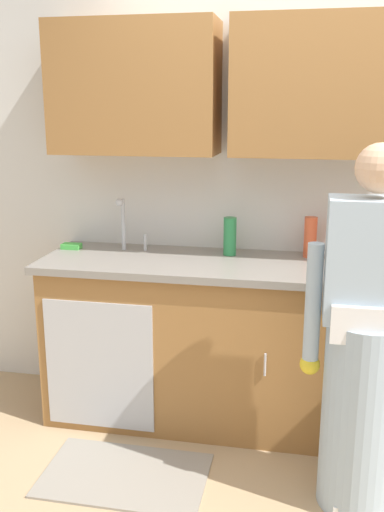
{
  "coord_description": "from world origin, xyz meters",
  "views": [
    {
      "loc": [
        -0.1,
        -2.32,
        1.76
      ],
      "look_at": [
        -0.67,
        0.55,
        1.0
      ],
      "focal_mm": 40.75,
      "sensor_mm": 36.0,
      "label": 1
    }
  ],
  "objects_px": {
    "person_at_sink": "(365,362)",
    "bottle_cleaner_spray": "(230,236)",
    "sink": "(123,258)",
    "bottle_water_tall": "(338,239)",
    "cup_by_sink": "(372,258)",
    "bottle_soap": "(310,237)",
    "sponge": "(71,246)",
    "knife_on_counter": "(313,276)"
  },
  "relations": [
    {
      "from": "person_at_sink",
      "to": "bottle_cleaner_spray",
      "type": "bearing_deg",
      "value": 132.03
    },
    {
      "from": "sink",
      "to": "person_at_sink",
      "type": "xyz_separation_m",
      "value": [
        1.28,
        -0.63,
        -0.23
      ]
    },
    {
      "from": "person_at_sink",
      "to": "bottle_water_tall",
      "type": "xyz_separation_m",
      "value": [
        -0.1,
        0.8,
        0.36
      ]
    },
    {
      "from": "person_at_sink",
      "to": "cup_by_sink",
      "type": "xyz_separation_m",
      "value": [
        0.07,
        0.66,
        0.29
      ]
    },
    {
      "from": "person_at_sink",
      "to": "cup_by_sink",
      "type": "height_order",
      "value": "person_at_sink"
    },
    {
      "from": "person_at_sink",
      "to": "bottle_water_tall",
      "type": "bearing_deg",
      "value": 97.06
    },
    {
      "from": "bottle_soap",
      "to": "cup_by_sink",
      "type": "height_order",
      "value": "bottle_soap"
    },
    {
      "from": "person_at_sink",
      "to": "cup_by_sink",
      "type": "bearing_deg",
      "value": 83.96
    },
    {
      "from": "bottle_cleaner_spray",
      "to": "sponge",
      "type": "relative_size",
      "value": 1.95
    },
    {
      "from": "sink",
      "to": "bottle_water_tall",
      "type": "height_order",
      "value": "sink"
    },
    {
      "from": "bottle_cleaner_spray",
      "to": "sponge",
      "type": "xyz_separation_m",
      "value": [
        -0.94,
        -0.04,
        -0.09
      ]
    },
    {
      "from": "bottle_soap",
      "to": "knife_on_counter",
      "type": "relative_size",
      "value": 0.94
    },
    {
      "from": "bottle_cleaner_spray",
      "to": "bottle_water_tall",
      "type": "relative_size",
      "value": 0.99
    },
    {
      "from": "bottle_water_tall",
      "to": "cup_by_sink",
      "type": "xyz_separation_m",
      "value": [
        0.17,
        -0.14,
        -0.06
      ]
    },
    {
      "from": "bottle_soap",
      "to": "person_at_sink",
      "type": "bearing_deg",
      "value": -72.89
    },
    {
      "from": "cup_by_sink",
      "to": "sponge",
      "type": "xyz_separation_m",
      "value": [
        -1.7,
        0.07,
        -0.03
      ]
    },
    {
      "from": "person_at_sink",
      "to": "sponge",
      "type": "height_order",
      "value": "person_at_sink"
    },
    {
      "from": "sink",
      "to": "sponge",
      "type": "height_order",
      "value": "sink"
    },
    {
      "from": "sink",
      "to": "bottle_soap",
      "type": "height_order",
      "value": "sink"
    },
    {
      "from": "bottle_soap",
      "to": "cup_by_sink",
      "type": "bearing_deg",
      "value": -24.49
    },
    {
      "from": "sponge",
      "to": "bottle_cleaner_spray",
      "type": "bearing_deg",
      "value": 2.22
    },
    {
      "from": "bottle_water_tall",
      "to": "sink",
      "type": "bearing_deg",
      "value": -171.69
    },
    {
      "from": "sink",
      "to": "bottle_soap",
      "type": "relative_size",
      "value": 2.22
    },
    {
      "from": "person_at_sink",
      "to": "cup_by_sink",
      "type": "relative_size",
      "value": 17.36
    },
    {
      "from": "bottle_soap",
      "to": "bottle_cleaner_spray",
      "type": "xyz_separation_m",
      "value": [
        -0.44,
        -0.04,
        -0.01
      ]
    },
    {
      "from": "cup_by_sink",
      "to": "knife_on_counter",
      "type": "distance_m",
      "value": 0.39
    },
    {
      "from": "cup_by_sink",
      "to": "knife_on_counter",
      "type": "bearing_deg",
      "value": -140.44
    },
    {
      "from": "person_at_sink",
      "to": "knife_on_counter",
      "type": "relative_size",
      "value": 6.75
    },
    {
      "from": "knife_on_counter",
      "to": "bottle_cleaner_spray",
      "type": "bearing_deg",
      "value": 46.6
    },
    {
      "from": "person_at_sink",
      "to": "bottle_soap",
      "type": "distance_m",
      "value": 0.92
    },
    {
      "from": "person_at_sink",
      "to": "bottle_cleaner_spray",
      "type": "xyz_separation_m",
      "value": [
        -0.69,
        0.77,
        0.36
      ]
    },
    {
      "from": "bottle_cleaner_spray",
      "to": "person_at_sink",
      "type": "bearing_deg",
      "value": -47.97
    },
    {
      "from": "person_at_sink",
      "to": "knife_on_counter",
      "type": "xyz_separation_m",
      "value": [
        -0.23,
        0.42,
        0.25
      ]
    },
    {
      "from": "bottle_cleaner_spray",
      "to": "knife_on_counter",
      "type": "relative_size",
      "value": 0.9
    },
    {
      "from": "sink",
      "to": "bottle_cleaner_spray",
      "type": "bearing_deg",
      "value": 13.37
    },
    {
      "from": "sink",
      "to": "bottle_water_tall",
      "type": "bearing_deg",
      "value": 8.31
    },
    {
      "from": "cup_by_sink",
      "to": "sponge",
      "type": "relative_size",
      "value": 0.85
    },
    {
      "from": "knife_on_counter",
      "to": "sink",
      "type": "bearing_deg",
      "value": 72.39
    },
    {
      "from": "sponge",
      "to": "sink",
      "type": "bearing_deg",
      "value": -16.39
    },
    {
      "from": "bottle_water_tall",
      "to": "sponge",
      "type": "bearing_deg",
      "value": -177.41
    },
    {
      "from": "bottle_soap",
      "to": "cup_by_sink",
      "type": "xyz_separation_m",
      "value": [
        0.32,
        -0.15,
        -0.07
      ]
    },
    {
      "from": "sponge",
      "to": "bottle_soap",
      "type": "bearing_deg",
      "value": 3.16
    }
  ]
}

